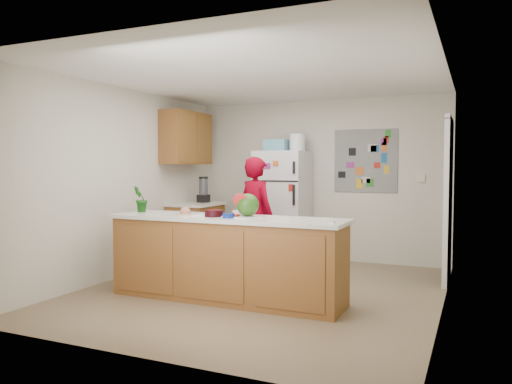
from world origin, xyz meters
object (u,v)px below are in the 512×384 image
at_px(cherry_bowl, 214,213).
at_px(person, 257,217).
at_px(refrigerator, 283,206).
at_px(watermelon, 248,205).

bearing_deg(cherry_bowl, person, 92.78).
distance_m(refrigerator, watermelon, 2.40).
distance_m(refrigerator, cherry_bowl, 2.44).
xyz_separation_m(refrigerator, cherry_bowl, (0.13, -2.43, 0.11)).
relative_size(refrigerator, cherry_bowl, 8.39).
distance_m(watermelon, cherry_bowl, 0.39).
xyz_separation_m(refrigerator, person, (0.06, -1.14, -0.05)).
xyz_separation_m(person, cherry_bowl, (0.06, -1.29, 0.16)).
height_order(refrigerator, cherry_bowl, refrigerator).
relative_size(person, cherry_bowl, 7.88).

